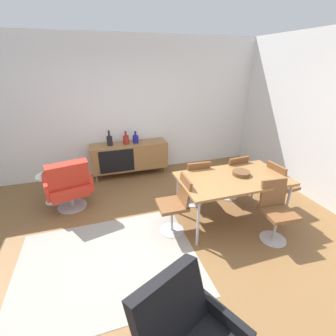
{
  "coord_description": "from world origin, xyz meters",
  "views": [
    {
      "loc": [
        -0.47,
        -2.45,
        2.29
      ],
      "look_at": [
        0.52,
        0.64,
        0.82
      ],
      "focal_mm": 25.1,
      "sensor_mm": 36.0,
      "label": 1
    }
  ],
  "objects": [
    {
      "name": "wall_back",
      "position": [
        0.0,
        2.6,
        1.4
      ],
      "size": [
        6.8,
        0.12,
        2.8
      ],
      "primitive_type": "cube",
      "color": "white",
      "rests_on": "ground_plane"
    },
    {
      "name": "area_rug",
      "position": [
        -0.51,
        -0.14,
        0.0
      ],
      "size": [
        2.2,
        1.7,
        0.01
      ],
      "primitive_type": "cube",
      "color": "gray",
      "rests_on": "ground_plane"
    },
    {
      "name": "ground_plane",
      "position": [
        0.0,
        0.0,
        0.0
      ],
      "size": [
        8.32,
        8.32,
        0.0
      ],
      "primitive_type": "plane",
      "color": "brown"
    },
    {
      "name": "vase_cobalt",
      "position": [
        0.33,
        2.3,
        0.81
      ],
      "size": [
        0.12,
        0.12,
        0.26
      ],
      "color": "navy",
      "rests_on": "sideboard"
    },
    {
      "name": "sideboard",
      "position": [
        0.18,
        2.3,
        0.44
      ],
      "size": [
        1.6,
        0.45,
        0.72
      ],
      "color": "olive",
      "rests_on": "ground_plane"
    },
    {
      "name": "dining_chair_far_end",
      "position": [
        2.28,
        0.2,
        0.47
      ],
      "size": [
        0.45,
        0.43,
        0.86
      ],
      "color": "brown",
      "rests_on": "ground_plane"
    },
    {
      "name": "vase_ceramic_small",
      "position": [
        -0.21,
        2.3,
        0.83
      ],
      "size": [
        0.12,
        0.12,
        0.31
      ],
      "color": "black",
      "rests_on": "sideboard"
    },
    {
      "name": "dining_table",
      "position": [
        1.39,
        0.2,
        0.7
      ],
      "size": [
        1.6,
        0.9,
        0.74
      ],
      "color": "olive",
      "rests_on": "ground_plane"
    },
    {
      "name": "dining_chair_back_right",
      "position": [
        1.74,
        0.76,
        0.47
      ],
      "size": [
        0.43,
        0.45,
        0.86
      ],
      "color": "brown",
      "rests_on": "ground_plane"
    },
    {
      "name": "dining_chair_front_right",
      "position": [
        1.74,
        -0.35,
        0.47
      ],
      "size": [
        0.43,
        0.45,
        0.86
      ],
      "color": "brown",
      "rests_on": "ground_plane"
    },
    {
      "name": "side_table_round",
      "position": [
        -1.32,
        1.62,
        0.32
      ],
      "size": [
        0.44,
        0.44,
        0.52
      ],
      "color": "white",
      "rests_on": "ground_plane"
    },
    {
      "name": "fruit_bowl",
      "position": [
        -1.32,
        1.62,
        0.56
      ],
      "size": [
        0.2,
        0.2,
        0.11
      ],
      "color": "#262628",
      "rests_on": "side_table_round"
    },
    {
      "name": "vase_sculptural_dark",
      "position": [
        0.13,
        2.3,
        0.82
      ],
      "size": [
        0.12,
        0.12,
        0.27
      ],
      "color": "maroon",
      "rests_on": "sideboard"
    },
    {
      "name": "wooden_bowl_on_table",
      "position": [
        1.54,
        0.24,
        0.77
      ],
      "size": [
        0.26,
        0.26,
        0.06
      ],
      "primitive_type": "cylinder",
      "color": "brown",
      "rests_on": "dining_table"
    },
    {
      "name": "dining_chair_back_left",
      "position": [
        1.03,
        0.76,
        0.47
      ],
      "size": [
        0.42,
        0.45,
        0.86
      ],
      "color": "brown",
      "rests_on": "ground_plane"
    },
    {
      "name": "dining_chair_near_window",
      "position": [
        0.5,
        0.2,
        0.47
      ],
      "size": [
        0.43,
        0.41,
        0.86
      ],
      "color": "brown",
      "rests_on": "ground_plane"
    },
    {
      "name": "lounge_chair_red",
      "position": [
        -0.99,
        1.27,
        0.47
      ],
      "size": [
        0.81,
        0.77,
        0.95
      ],
      "color": "red",
      "rests_on": "ground_plane"
    }
  ]
}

